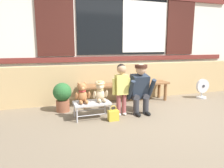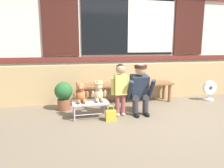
{
  "view_description": "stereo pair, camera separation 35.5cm",
  "coord_description": "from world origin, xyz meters",
  "px_view_note": "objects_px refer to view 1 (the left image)",
  "views": [
    {
      "loc": [
        -2.02,
        -3.24,
        1.28
      ],
      "look_at": [
        -0.76,
        0.53,
        0.55
      ],
      "focal_mm": 33.56,
      "sensor_mm": 36.0,
      "label": 1
    },
    {
      "loc": [
        -1.68,
        -3.34,
        1.28
      ],
      "look_at": [
        -0.76,
        0.53,
        0.55
      ],
      "focal_mm": 33.56,
      "sensor_mm": 36.0,
      "label": 2
    }
  ],
  "objects_px": {
    "potted_plant": "(62,95)",
    "wooden_bench_long": "(125,86)",
    "small_display_bench": "(92,104)",
    "handbag_on_ground": "(113,115)",
    "adult_crouching": "(140,88)",
    "teddy_bear_with_hat": "(100,92)",
    "floor_fan": "(202,89)",
    "teddy_bear_plain": "(82,93)",
    "child_standing": "(121,84)"
  },
  "relations": [
    {
      "from": "teddy_bear_with_hat",
      "to": "child_standing",
      "type": "height_order",
      "value": "child_standing"
    },
    {
      "from": "adult_crouching",
      "to": "teddy_bear_with_hat",
      "type": "bearing_deg",
      "value": 179.57
    },
    {
      "from": "potted_plant",
      "to": "adult_crouching",
      "type": "bearing_deg",
      "value": -22.48
    },
    {
      "from": "teddy_bear_plain",
      "to": "potted_plant",
      "type": "xyz_separation_m",
      "value": [
        -0.29,
        0.57,
        -0.14
      ]
    },
    {
      "from": "handbag_on_ground",
      "to": "floor_fan",
      "type": "bearing_deg",
      "value": 16.81
    },
    {
      "from": "wooden_bench_long",
      "to": "child_standing",
      "type": "bearing_deg",
      "value": -116.46
    },
    {
      "from": "floor_fan",
      "to": "adult_crouching",
      "type": "bearing_deg",
      "value": -164.62
    },
    {
      "from": "floor_fan",
      "to": "teddy_bear_plain",
      "type": "bearing_deg",
      "value": -170.1
    },
    {
      "from": "teddy_bear_with_hat",
      "to": "floor_fan",
      "type": "height_order",
      "value": "teddy_bear_with_hat"
    },
    {
      "from": "handbag_on_ground",
      "to": "potted_plant",
      "type": "distance_m",
      "value": 1.15
    },
    {
      "from": "teddy_bear_plain",
      "to": "adult_crouching",
      "type": "relative_size",
      "value": 0.38
    },
    {
      "from": "small_display_bench",
      "to": "handbag_on_ground",
      "type": "xyz_separation_m",
      "value": [
        0.32,
        -0.24,
        -0.17
      ]
    },
    {
      "from": "small_display_bench",
      "to": "teddy_bear_with_hat",
      "type": "xyz_separation_m",
      "value": [
        0.16,
        0.0,
        0.21
      ]
    },
    {
      "from": "wooden_bench_long",
      "to": "child_standing",
      "type": "height_order",
      "value": "child_standing"
    },
    {
      "from": "potted_plant",
      "to": "wooden_bench_long",
      "type": "bearing_deg",
      "value": 8.62
    },
    {
      "from": "wooden_bench_long",
      "to": "handbag_on_ground",
      "type": "xyz_separation_m",
      "value": [
        -0.63,
        -1.03,
        -0.28
      ]
    },
    {
      "from": "teddy_bear_plain",
      "to": "floor_fan",
      "type": "relative_size",
      "value": 0.76
    },
    {
      "from": "teddy_bear_with_hat",
      "to": "handbag_on_ground",
      "type": "distance_m",
      "value": 0.48
    },
    {
      "from": "wooden_bench_long",
      "to": "adult_crouching",
      "type": "relative_size",
      "value": 2.21
    },
    {
      "from": "wooden_bench_long",
      "to": "potted_plant",
      "type": "relative_size",
      "value": 3.68
    },
    {
      "from": "small_display_bench",
      "to": "teddy_bear_with_hat",
      "type": "relative_size",
      "value": 1.76
    },
    {
      "from": "adult_crouching",
      "to": "handbag_on_ground",
      "type": "bearing_deg",
      "value": -158.79
    },
    {
      "from": "handbag_on_ground",
      "to": "floor_fan",
      "type": "relative_size",
      "value": 0.57
    },
    {
      "from": "small_display_bench",
      "to": "teddy_bear_plain",
      "type": "xyz_separation_m",
      "value": [
        -0.16,
        0.0,
        0.2
      ]
    },
    {
      "from": "teddy_bear_plain",
      "to": "child_standing",
      "type": "bearing_deg",
      "value": -0.72
    },
    {
      "from": "small_display_bench",
      "to": "handbag_on_ground",
      "type": "height_order",
      "value": "small_display_bench"
    },
    {
      "from": "child_standing",
      "to": "adult_crouching",
      "type": "distance_m",
      "value": 0.4
    },
    {
      "from": "adult_crouching",
      "to": "handbag_on_ground",
      "type": "height_order",
      "value": "adult_crouching"
    },
    {
      "from": "teddy_bear_plain",
      "to": "teddy_bear_with_hat",
      "type": "bearing_deg",
      "value": 0.13
    },
    {
      "from": "wooden_bench_long",
      "to": "child_standing",
      "type": "distance_m",
      "value": 0.91
    },
    {
      "from": "handbag_on_ground",
      "to": "adult_crouching",
      "type": "bearing_deg",
      "value": 21.21
    },
    {
      "from": "handbag_on_ground",
      "to": "small_display_bench",
      "type": "bearing_deg",
      "value": 143.12
    },
    {
      "from": "child_standing",
      "to": "potted_plant",
      "type": "distance_m",
      "value": 1.2
    },
    {
      "from": "handbag_on_ground",
      "to": "potted_plant",
      "type": "xyz_separation_m",
      "value": [
        -0.77,
        0.81,
        0.23
      ]
    },
    {
      "from": "floor_fan",
      "to": "child_standing",
      "type": "bearing_deg",
      "value": -166.93
    },
    {
      "from": "potted_plant",
      "to": "floor_fan",
      "type": "bearing_deg",
      "value": -0.63
    },
    {
      "from": "child_standing",
      "to": "floor_fan",
      "type": "bearing_deg",
      "value": 13.07
    },
    {
      "from": "small_display_bench",
      "to": "handbag_on_ground",
      "type": "distance_m",
      "value": 0.44
    },
    {
      "from": "teddy_bear_plain",
      "to": "floor_fan",
      "type": "xyz_separation_m",
      "value": [
        3.06,
        0.53,
        -0.23
      ]
    },
    {
      "from": "wooden_bench_long",
      "to": "potted_plant",
      "type": "xyz_separation_m",
      "value": [
        -1.41,
        -0.21,
        -0.05
      ]
    },
    {
      "from": "adult_crouching",
      "to": "potted_plant",
      "type": "bearing_deg",
      "value": 157.52
    },
    {
      "from": "teddy_bear_with_hat",
      "to": "teddy_bear_plain",
      "type": "bearing_deg",
      "value": -179.87
    },
    {
      "from": "small_display_bench",
      "to": "adult_crouching",
      "type": "xyz_separation_m",
      "value": [
        0.94,
        -0.0,
        0.21
      ]
    },
    {
      "from": "adult_crouching",
      "to": "potted_plant",
      "type": "distance_m",
      "value": 1.51
    },
    {
      "from": "teddy_bear_plain",
      "to": "child_standing",
      "type": "distance_m",
      "value": 0.73
    },
    {
      "from": "teddy_bear_plain",
      "to": "adult_crouching",
      "type": "distance_m",
      "value": 1.1
    },
    {
      "from": "teddy_bear_with_hat",
      "to": "adult_crouching",
      "type": "relative_size",
      "value": 0.38
    },
    {
      "from": "teddy_bear_with_hat",
      "to": "handbag_on_ground",
      "type": "height_order",
      "value": "teddy_bear_with_hat"
    },
    {
      "from": "small_display_bench",
      "to": "teddy_bear_with_hat",
      "type": "bearing_deg",
      "value": 0.77
    },
    {
      "from": "wooden_bench_long",
      "to": "child_standing",
      "type": "relative_size",
      "value": 2.19
    }
  ]
}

